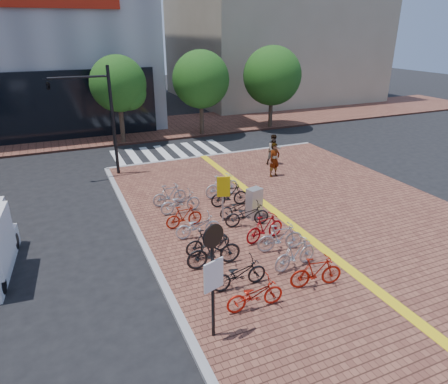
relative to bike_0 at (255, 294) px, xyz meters
name	(u,v)px	position (x,y,z in m)	size (l,w,h in m)	color
ground	(268,256)	(1.88, 2.55, -0.61)	(120.00, 120.00, 0.00)	black
sidewalk	(446,317)	(4.88, -2.45, -0.54)	(14.00, 34.00, 0.15)	brown
tactile_strip	(421,324)	(3.88, -2.45, -0.46)	(0.40, 34.00, 0.01)	yellow
kerb_north	(217,155)	(4.88, 14.55, -0.54)	(14.00, 0.25, 0.15)	gray
far_sidewalk	(141,129)	(1.88, 23.55, -0.54)	(70.00, 8.00, 0.15)	brown
building_beige	(272,15)	(19.88, 34.55, 8.39)	(20.00, 18.00, 18.00)	gray
crosswalk	(171,152)	(2.38, 16.55, -0.61)	(7.50, 4.00, 0.01)	silver
street_trees	(214,80)	(6.92, 20.00, 3.48)	(16.20, 4.60, 6.35)	#38281E
bike_0	(255,294)	(0.00, 0.00, 0.00)	(0.62, 1.77, 0.93)	red
bike_1	(239,274)	(0.03, 1.11, 0.02)	(0.64, 1.83, 0.96)	black
bike_2	(214,251)	(-0.25, 2.53, 0.12)	(0.55, 1.93, 1.16)	black
bike_3	(208,241)	(-0.14, 3.35, 0.04)	(0.48, 1.69, 1.01)	black
bike_4	(198,226)	(-0.04, 4.68, 0.00)	(0.62, 1.79, 0.94)	silver
bike_5	(184,216)	(-0.27, 5.72, 0.00)	(0.44, 1.55, 0.93)	#AC200C
bike_6	(180,202)	(0.02, 7.10, 0.02)	(0.64, 1.84, 0.97)	#AEAEB3
bike_7	(170,195)	(-0.18, 8.09, 0.03)	(0.46, 1.64, 0.99)	#A3A3A7
bike_8	(316,272)	(2.25, 0.19, 0.05)	(0.49, 1.73, 1.04)	#A51A0B
bike_9	(295,254)	(2.23, 1.34, 0.07)	(0.51, 1.79, 1.08)	#A9A9AE
bike_10	(280,237)	(2.35, 2.52, 0.07)	(0.50, 1.77, 1.06)	#AAAAAF
bike_11	(265,228)	(2.21, 3.42, 0.07)	(0.50, 1.77, 1.07)	#A00B10
bike_12	(247,215)	(2.13, 4.79, 0.03)	(0.65, 1.87, 0.98)	black
bike_13	(239,208)	(2.15, 5.63, -0.01)	(0.60, 1.72, 0.90)	black
bike_14	(230,195)	(2.28, 6.86, 0.06)	(0.50, 1.76, 1.06)	black
bike_15	(222,185)	(2.42, 8.05, 0.09)	(0.52, 1.84, 1.11)	silver
pedestrian_a	(274,160)	(6.16, 9.54, 0.47)	(0.68, 0.45, 1.87)	gray
pedestrian_b	(274,150)	(7.16, 11.32, 0.44)	(0.88, 0.68, 1.80)	#505266
utility_box	(254,203)	(2.75, 5.36, 0.20)	(0.61, 0.44, 1.32)	#AFAFB3
yellow_sign	(223,191)	(1.39, 5.54, 0.92)	(0.54, 0.20, 2.00)	#B7B7BC
notice_sign	(213,269)	(-1.53, -0.60, 1.64)	(0.60, 0.24, 3.33)	black
traffic_light_pole	(84,103)	(-2.96, 13.40, 3.55)	(3.12, 1.20, 5.82)	black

